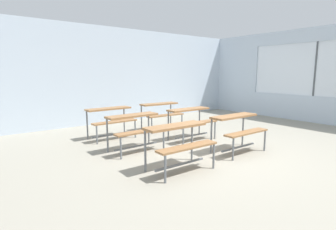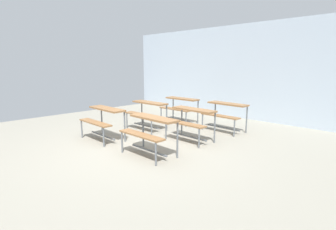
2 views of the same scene
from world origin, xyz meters
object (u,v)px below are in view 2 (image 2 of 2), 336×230
at_px(desk_bench_r0c0, 103,116).
at_px(desk_bench_r1c1, 191,117).
at_px(desk_bench_r2c1, 225,110).
at_px(desk_bench_r0c1, 150,127).
at_px(desk_bench_r2c0, 180,104).
at_px(desk_bench_r1c0, 147,109).

xyz_separation_m(desk_bench_r0c0, desk_bench_r1c1, (1.51, 1.35, 0.00)).
bearing_deg(desk_bench_r2c1, desk_bench_r1c1, -90.61).
bearing_deg(desk_bench_r1c1, desk_bench_r0c0, -137.06).
distance_m(desk_bench_r0c0, desk_bench_r0c1, 1.58).
bearing_deg(desk_bench_r0c1, desk_bench_r0c0, -177.86).
bearing_deg(desk_bench_r0c0, desk_bench_r2c1, 60.50).
height_order(desk_bench_r0c0, desk_bench_r2c0, same).
relative_size(desk_bench_r0c1, desk_bench_r2c1, 0.98).
height_order(desk_bench_r0c0, desk_bench_r1c0, same).
xyz_separation_m(desk_bench_r0c1, desk_bench_r2c1, (0.01, 2.63, 0.00)).
distance_m(desk_bench_r1c1, desk_bench_r2c1, 1.32).
bearing_deg(desk_bench_r1c0, desk_bench_r0c0, -89.88).
xyz_separation_m(desk_bench_r0c1, desk_bench_r2c0, (-1.54, 2.59, 0.00)).
distance_m(desk_bench_r1c0, desk_bench_r2c0, 1.26).
height_order(desk_bench_r0c1, desk_bench_r2c1, same).
height_order(desk_bench_r1c0, desk_bench_r2c0, same).
height_order(desk_bench_r1c0, desk_bench_r1c1, same).
bearing_deg(desk_bench_r2c1, desk_bench_r2c0, -175.76).
relative_size(desk_bench_r0c0, desk_bench_r1c1, 1.00).
height_order(desk_bench_r1c1, desk_bench_r2c0, same).
bearing_deg(desk_bench_r2c0, desk_bench_r2c1, 0.74).
relative_size(desk_bench_r0c1, desk_bench_r1c1, 0.99).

